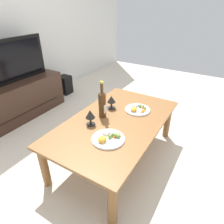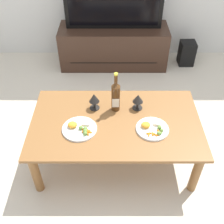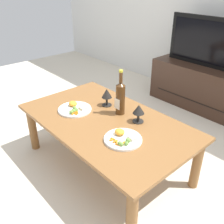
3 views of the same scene
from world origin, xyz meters
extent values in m
plane|color=beige|center=(0.00, 0.00, 0.00)|extent=(6.40, 6.40, 0.00)
cube|color=brown|center=(0.00, 0.00, 0.43)|extent=(1.37, 0.80, 0.03)
cylinder|color=brown|center=(-0.62, -0.34, 0.21)|extent=(0.07, 0.07, 0.42)
cylinder|color=brown|center=(0.62, -0.34, 0.21)|extent=(0.07, 0.07, 0.42)
cylinder|color=brown|center=(-0.62, 0.34, 0.21)|extent=(0.07, 0.07, 0.42)
cylinder|color=brown|center=(0.62, 0.34, 0.21)|extent=(0.07, 0.07, 0.42)
cube|color=#382319|center=(-0.01, 1.56, 0.25)|extent=(1.34, 0.46, 0.50)
cube|color=black|center=(-0.01, 1.33, 0.15)|extent=(1.07, 0.01, 0.01)
cube|color=black|center=(-0.01, 1.56, 0.77)|extent=(1.14, 0.04, 0.53)
cube|color=black|center=(-0.01, 1.54, 0.77)|extent=(1.05, 0.01, 0.45)
cube|color=black|center=(0.94, 1.56, 0.15)|extent=(0.19, 0.19, 0.31)
cylinder|color=#4C2D14|center=(0.00, 0.15, 0.56)|extent=(0.07, 0.07, 0.24)
cone|color=#4C2D14|center=(0.00, 0.15, 0.69)|extent=(0.07, 0.07, 0.03)
cylinder|color=#4C2D14|center=(0.00, 0.15, 0.74)|extent=(0.03, 0.03, 0.08)
cylinder|color=yellow|center=(0.00, 0.15, 0.79)|extent=(0.03, 0.03, 0.02)
cube|color=silver|center=(0.00, 0.11, 0.54)|extent=(0.06, 0.00, 0.09)
cylinder|color=black|center=(-0.18, 0.16, 0.44)|extent=(0.08, 0.08, 0.01)
cylinder|color=black|center=(-0.18, 0.16, 0.48)|extent=(0.02, 0.02, 0.07)
cone|color=black|center=(-0.18, 0.16, 0.55)|extent=(0.09, 0.09, 0.08)
cylinder|color=black|center=(0.18, 0.16, 0.44)|extent=(0.08, 0.08, 0.01)
cylinder|color=black|center=(0.18, 0.16, 0.48)|extent=(0.02, 0.02, 0.07)
cone|color=black|center=(0.18, 0.16, 0.55)|extent=(0.09, 0.09, 0.07)
cylinder|color=white|center=(-0.28, -0.09, 0.45)|extent=(0.27, 0.27, 0.01)
torus|color=white|center=(-0.28, -0.09, 0.45)|extent=(0.27, 0.27, 0.01)
ellipsoid|color=orange|center=(-0.34, -0.07, 0.47)|extent=(0.07, 0.07, 0.04)
cube|color=beige|center=(-0.24, -0.04, 0.46)|extent=(0.06, 0.05, 0.02)
cylinder|color=orange|center=(-0.22, -0.15, 0.46)|extent=(0.04, 0.05, 0.01)
cylinder|color=orange|center=(-0.21, -0.14, 0.46)|extent=(0.05, 0.02, 0.01)
cylinder|color=orange|center=(-0.24, -0.12, 0.46)|extent=(0.05, 0.03, 0.01)
cylinder|color=orange|center=(-0.22, -0.12, 0.46)|extent=(0.05, 0.02, 0.01)
cylinder|color=orange|center=(-0.25, -0.11, 0.46)|extent=(0.04, 0.05, 0.01)
sphere|color=olive|center=(-0.27, -0.10, 0.47)|extent=(0.03, 0.03, 0.03)
sphere|color=olive|center=(-0.23, -0.13, 0.47)|extent=(0.03, 0.03, 0.03)
sphere|color=olive|center=(-0.24, -0.11, 0.47)|extent=(0.03, 0.03, 0.03)
sphere|color=olive|center=(-0.23, -0.16, 0.47)|extent=(0.03, 0.03, 0.03)
cylinder|color=white|center=(0.28, -0.09, 0.45)|extent=(0.26, 0.26, 0.01)
torus|color=white|center=(0.28, -0.09, 0.45)|extent=(0.26, 0.26, 0.01)
ellipsoid|color=orange|center=(0.23, -0.07, 0.47)|extent=(0.07, 0.06, 0.04)
cube|color=beige|center=(0.33, -0.05, 0.46)|extent=(0.07, 0.06, 0.02)
cylinder|color=orange|center=(0.25, -0.15, 0.46)|extent=(0.04, 0.02, 0.01)
cylinder|color=orange|center=(0.25, -0.16, 0.46)|extent=(0.02, 0.04, 0.01)
cylinder|color=orange|center=(0.28, -0.16, 0.46)|extent=(0.01, 0.04, 0.01)
cylinder|color=orange|center=(0.33, -0.16, 0.46)|extent=(0.03, 0.03, 0.01)
cylinder|color=orange|center=(0.30, -0.16, 0.46)|extent=(0.03, 0.03, 0.01)
cylinder|color=orange|center=(0.33, -0.13, 0.46)|extent=(0.02, 0.04, 0.01)
sphere|color=olive|center=(0.34, -0.15, 0.46)|extent=(0.02, 0.02, 0.02)
sphere|color=olive|center=(0.32, -0.16, 0.47)|extent=(0.03, 0.03, 0.03)
sphere|color=olive|center=(0.34, -0.10, 0.47)|extent=(0.03, 0.03, 0.03)
sphere|color=olive|center=(0.35, -0.13, 0.47)|extent=(0.03, 0.03, 0.03)
camera|label=1|loc=(-1.35, -0.77, 1.43)|focal=31.38mm
camera|label=2|loc=(-0.03, -1.57, 1.98)|focal=43.86mm
camera|label=3|loc=(1.28, -1.07, 1.42)|focal=40.55mm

